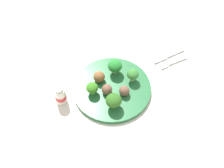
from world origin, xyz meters
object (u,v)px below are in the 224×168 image
object	(u,v)px
broccoli_floret_back_left	(115,66)
yogurt_bottle	(60,96)
meatball_back_right	(124,91)
knife	(167,56)
fork	(172,63)
broccoli_floret_center	(114,101)
meatball_front_left	(99,77)
plate	(112,89)
napkin	(171,60)
broccoli_floret_front_right	(92,88)
meatball_center	(107,89)
broccoli_floret_mid_right	(133,75)

from	to	relation	value
broccoli_floret_back_left	yogurt_bottle	world-z (taller)	yogurt_bottle
broccoli_floret_back_left	meatball_back_right	size ratio (longest dim) A/B	1.58
meatball_back_right	knife	xyz separation A→B (m)	(-0.23, -0.10, -0.03)
broccoli_floret_back_left	yogurt_bottle	xyz separation A→B (m)	(0.22, 0.03, -0.02)
meatball_back_right	fork	world-z (taller)	meatball_back_right
broccoli_floret_center	yogurt_bottle	size ratio (longest dim) A/B	0.75
meatball_back_right	meatball_front_left	distance (m)	0.11
plate	meatball_front_left	world-z (taller)	meatball_front_left
plate	fork	world-z (taller)	plate
meatball_back_right	plate	bearing A→B (deg)	-56.76
napkin	yogurt_bottle	distance (m)	0.45
broccoli_floret_center	yogurt_bottle	bearing A→B (deg)	-33.08
broccoli_floret_front_right	napkin	world-z (taller)	broccoli_floret_front_right
plate	napkin	world-z (taller)	plate
meatball_back_right	broccoli_floret_back_left	bearing A→B (deg)	-95.17
yogurt_bottle	meatball_center	bearing A→B (deg)	166.03
fork	broccoli_floret_front_right	bearing A→B (deg)	2.52
plate	meatball_front_left	size ratio (longest dim) A/B	6.73
broccoli_floret_center	fork	size ratio (longest dim) A/B	0.48
meatball_back_right	fork	xyz separation A→B (m)	(-0.23, -0.06, -0.03)
meatball_center	yogurt_bottle	distance (m)	0.16
broccoli_floret_front_right	meatball_center	xyz separation A→B (m)	(-0.05, 0.02, -0.01)
napkin	meatball_back_right	bearing A→B (deg)	18.58
meatball_front_left	yogurt_bottle	bearing A→B (deg)	7.96
meatball_back_right	meatball_center	world-z (taller)	same
broccoli_floret_center	yogurt_bottle	distance (m)	0.19
broccoli_floret_center	meatball_center	world-z (taller)	broccoli_floret_center
meatball_back_right	napkin	world-z (taller)	meatball_back_right
broccoli_floret_center	meatball_front_left	world-z (taller)	broccoli_floret_center
broccoli_floret_front_right	meatball_front_left	bearing A→B (deg)	-135.39
plate	meatball_center	world-z (taller)	meatball_center
broccoli_floret_front_right	fork	distance (m)	0.33
plate	broccoli_floret_back_left	distance (m)	0.08
napkin	knife	size ratio (longest dim) A/B	1.17
knife	meatball_front_left	bearing A→B (deg)	1.74
meatball_front_left	yogurt_bottle	world-z (taller)	yogurt_bottle
broccoli_floret_back_left	meatball_center	bearing A→B (deg)	49.08
broccoli_floret_front_right	meatball_front_left	distance (m)	0.06
broccoli_floret_front_right	napkin	xyz separation A→B (m)	(-0.34, -0.03, -0.04)
plate	broccoli_floret_front_right	size ratio (longest dim) A/B	5.99
broccoli_floret_center	broccoli_floret_mid_right	bearing A→B (deg)	-145.27
broccoli_floret_back_left	yogurt_bottle	distance (m)	0.22
broccoli_floret_mid_right	meatball_front_left	size ratio (longest dim) A/B	1.21
knife	napkin	bearing A→B (deg)	111.53
broccoli_floret_center	knife	size ratio (longest dim) A/B	0.40
meatball_back_right	meatball_center	distance (m)	0.06
broccoli_floret_back_left	napkin	world-z (taller)	broccoli_floret_back_left
broccoli_floret_center	meatball_front_left	bearing A→B (deg)	-88.39
meatball_center	napkin	size ratio (longest dim) A/B	0.22
broccoli_floret_front_right	broccoli_floret_mid_right	bearing A→B (deg)	177.70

